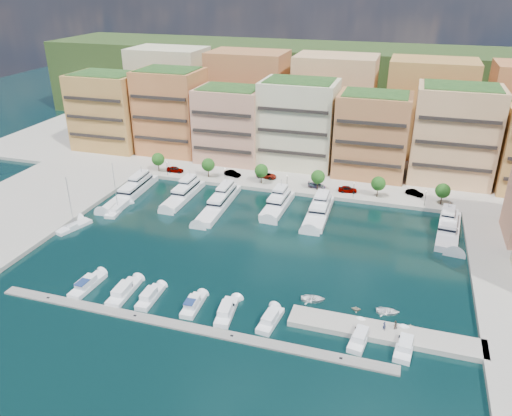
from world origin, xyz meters
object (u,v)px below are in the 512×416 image
object	(u,v)px
lamppost_3	(354,187)
car_0	(175,169)
yacht_3	(278,203)
yacht_1	(184,193)
tree_1	(208,165)
person_0	(384,326)
cruiser_4	(193,305)
sailboat_1	(73,227)
lamppost_1	(225,173)
cruiser_1	(88,285)
cruiser_3	(150,297)
yacht_4	(319,211)
tender_0	(313,299)
lamppost_2	(287,180)
cruiser_2	(124,292)
sailboat_2	(117,210)
cruiser_5	(226,312)
tender_3	(411,327)
cruiser_6	(270,320)
tree_3	(318,177)
car_1	(232,173)
lamppost_4	(426,196)
tender_2	(388,311)
car_5	(414,193)
cruiser_8	(360,338)
tree_0	(158,159)
person_1	(395,325)
tree_4	(378,184)
car_3	(317,185)
tender_1	(356,309)
car_2	(267,175)
yacht_6	(449,227)
tree_5	(443,191)
cruiser_9	(405,347)
yacht_2	(220,201)

from	to	relation	value
lamppost_3	car_0	xyz separation A→B (m)	(-53.00, 3.01, -1.97)
yacht_3	yacht_1	bearing A→B (deg)	-177.28
tree_1	person_0	bearing A→B (deg)	-45.83
cruiser_4	sailboat_1	distance (m)	44.54
yacht_1	cruiser_4	xyz separation A→B (m)	(22.25, -44.79, -0.52)
lamppost_1	cruiser_1	world-z (taller)	lamppost_1
cruiser_3	cruiser_4	world-z (taller)	cruiser_4
yacht_4	tender_0	distance (m)	36.65
lamppost_2	cruiser_1	world-z (taller)	lamppost_2
cruiser_2	sailboat_2	distance (m)	37.83
cruiser_5	tender_3	distance (m)	31.63
cruiser_6	lamppost_3	bearing A→B (deg)	82.88
tree_3	tender_0	world-z (taller)	tree_3
tree_3	car_1	distance (m)	25.88
yacht_3	tender_0	distance (m)	40.97
car_1	cruiser_2	bearing A→B (deg)	-165.67
lamppost_4	tender_2	world-z (taller)	lamppost_4
tree_1	cruiser_5	xyz separation A→B (m)	(27.03, -58.09, -4.20)
tender_0	car_5	world-z (taller)	car_5
cruiser_8	tree_0	bearing A→B (deg)	138.77
cruiser_5	person_1	world-z (taller)	person_1
tree_4	person_1	size ratio (longest dim) A/B	3.52
lamppost_1	person_1	distance (m)	72.04
cruiser_3	car_3	size ratio (longest dim) A/B	1.61
lamppost_1	person_0	distance (m)	71.52
cruiser_2	person_0	world-z (taller)	person_0
tree_1	tender_1	xyz separation A→B (m)	(48.71, -50.16, -4.28)
lamppost_3	tender_2	distance (m)	48.64
yacht_3	car_0	world-z (taller)	yacht_3
cruiser_2	car_5	distance (m)	80.10
sailboat_2	tender_2	world-z (taller)	sailboat_2
tree_0	person_1	world-z (taller)	tree_0
car_5	tender_3	bearing A→B (deg)	-156.89
tree_0	yacht_1	world-z (taller)	tree_0
yacht_1	tender_3	xyz separation A→B (m)	(59.75, -39.20, -0.63)
tender_1	car_2	bearing A→B (deg)	28.58
car_5	lamppost_1	bearing A→B (deg)	119.11
tree_0	yacht_6	xyz separation A→B (m)	(81.45, -13.53, -3.53)
sailboat_1	tree_1	bearing A→B (deg)	63.33
sailboat_1	car_1	xyz separation A→B (m)	(25.43, 40.47, 1.51)
cruiser_3	tender_2	xyz separation A→B (m)	(42.11, 8.81, -0.12)
tree_5	lamppost_4	bearing A→B (deg)	-150.10
tender_1	yacht_3	bearing A→B (deg)	30.65
lamppost_4	car_3	world-z (taller)	lamppost_4
lamppost_3	car_2	size ratio (longest dim) A/B	0.71
tree_5	cruiser_9	distance (m)	58.61
yacht_2	car_1	world-z (taller)	yacht_2
cruiser_3	lamppost_1	bearing A→B (deg)	96.19
tree_4	cruiser_8	distance (m)	58.28
yacht_2	car_2	distance (m)	20.96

